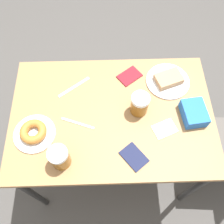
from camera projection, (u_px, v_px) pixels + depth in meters
ground_plane at (112, 158)px, 1.99m from camera, size 8.00×8.00×0.00m
table at (112, 120)px, 1.37m from camera, size 0.72×1.06×0.78m
plate_with_cake at (168, 80)px, 1.38m from camera, size 0.24×0.24×0.05m
plate_with_donut at (34, 132)px, 1.23m from camera, size 0.21×0.21×0.05m
beer_mug_left at (140, 104)px, 1.26m from camera, size 0.09×0.09×0.12m
beer_mug_center at (60, 157)px, 1.13m from camera, size 0.09×0.09×0.12m
napkin_folded at (165, 129)px, 1.26m from camera, size 0.12×0.14×0.00m
fork at (78, 123)px, 1.28m from camera, size 0.07×0.17×0.00m
knife at (74, 87)px, 1.38m from camera, size 0.13×0.17×0.00m
passport_near_edge at (134, 157)px, 1.19m from camera, size 0.15×0.15×0.01m
passport_far_edge at (130, 76)px, 1.41m from camera, size 0.15×0.15×0.01m
blue_pouch at (194, 113)px, 1.27m from camera, size 0.16×0.13×0.06m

